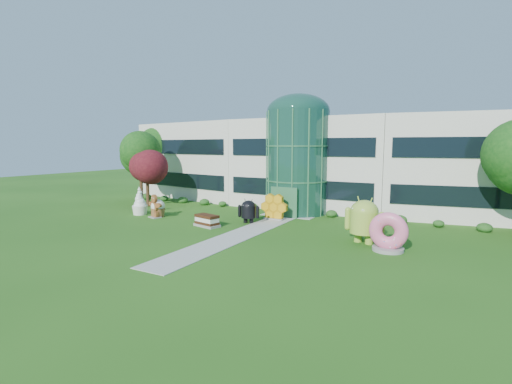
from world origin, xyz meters
The scene contains 14 objects.
ground centered at (0.00, 0.00, 0.00)m, with size 140.00×140.00×0.00m, color #215114.
building centered at (0.00, 18.00, 4.65)m, with size 46.00×15.00×9.30m, color beige, non-canonical shape.
atrium centered at (0.00, 12.00, 4.90)m, with size 6.00×6.00×9.80m, color #194738.
walkway centered at (0.00, 2.00, 0.02)m, with size 2.40×20.00×0.04m, color #9E9E93.
tree_red centered at (-15.50, 7.50, 3.00)m, with size 4.00×4.00×6.00m, color #3F0C14, non-canonical shape.
trees_backdrop centered at (0.00, 13.00, 4.20)m, with size 52.00×8.00×8.40m, color #104312, non-canonical shape.
android_green centered at (8.46, 3.44, 1.72)m, with size 3.04×2.03×3.44m, color #95B83B, non-canonical shape.
android_black centered at (-1.62, 5.30, 1.14)m, with size 2.00×1.34×2.27m, color black, non-canonical shape.
donut centered at (10.26, 2.25, 1.25)m, with size 2.40×1.15×2.49m, color #E75891, non-canonical shape.
gingerbread centered at (-10.27, 3.14, 1.08)m, with size 2.35×0.90×2.17m, color brown, non-canonical shape.
ice_cream_sandwich centered at (-3.87, 2.45, 0.49)m, with size 2.20×1.10×0.98m, color black, non-canonical shape.
honeycomb centered at (-0.33, 7.63, 1.04)m, with size 2.65×0.95×2.08m, color gold, non-canonical shape.
froyo centered at (-12.63, 3.60, 1.32)m, with size 1.54×1.54×2.63m, color white, non-canonical shape.
cupcake centered at (-10.27, 3.55, 0.82)m, with size 1.36×1.36×1.63m, color white, non-canonical shape.
Camera 1 is at (14.00, -21.46, 6.54)m, focal length 26.00 mm.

